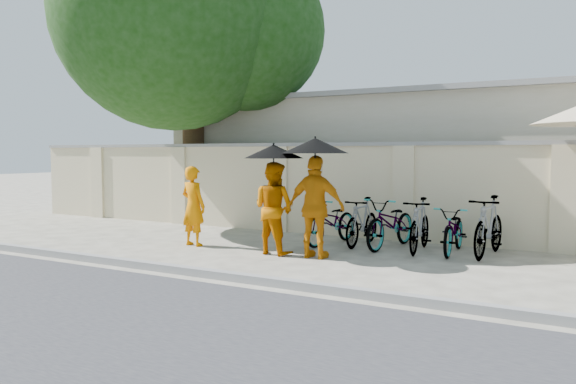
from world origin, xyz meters
The scene contains 16 objects.
ground centered at (0.00, 0.00, 0.00)m, with size 80.00×80.00×0.00m, color #B5AF9B.
kerb centered at (0.00, -1.70, 0.06)m, with size 40.00×0.16×0.12m, color gray.
compound_wall centered at (1.00, 3.20, 1.00)m, with size 20.00×0.30×2.00m, color beige.
building_behind centered at (2.00, 7.00, 1.60)m, with size 14.00×6.00×3.20m, color #BCB4A2.
shade_tree centered at (-3.66, 2.97, 5.10)m, with size 6.70×6.20×8.20m.
monk_left centered at (-1.49, 0.47, 0.79)m, with size 0.58×0.38×1.59m, color orange.
monk_center centered at (0.37, 0.47, 0.84)m, with size 0.82×0.64×1.69m, color #BD5E00.
parasol_center centered at (0.42, 0.39, 1.87)m, with size 1.08×1.08×1.04m.
monk_right centered at (1.25, 0.45, 0.90)m, with size 1.06×0.44×1.81m, color #CF7408.
parasol_right centered at (1.27, 0.37, 1.97)m, with size 1.16×1.16×1.08m.
bike_0 centered at (0.85, 1.97, 0.47)m, with size 0.62×1.77×0.93m, color gray.
bike_1 centered at (1.46, 2.10, 0.48)m, with size 0.45×1.60×0.96m, color gray.
bike_2 centered at (2.06, 2.11, 0.49)m, with size 0.65×1.88×0.99m, color gray.
bike_3 centered at (2.66, 1.95, 0.51)m, with size 0.47×1.68×1.01m, color gray.
bike_4 centered at (3.26, 2.10, 0.44)m, with size 0.58×1.67×0.87m, color gray.
bike_5 centered at (3.87, 2.09, 0.54)m, with size 0.51×1.81×1.09m, color gray.
Camera 1 is at (5.56, -8.31, 1.85)m, focal length 35.00 mm.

